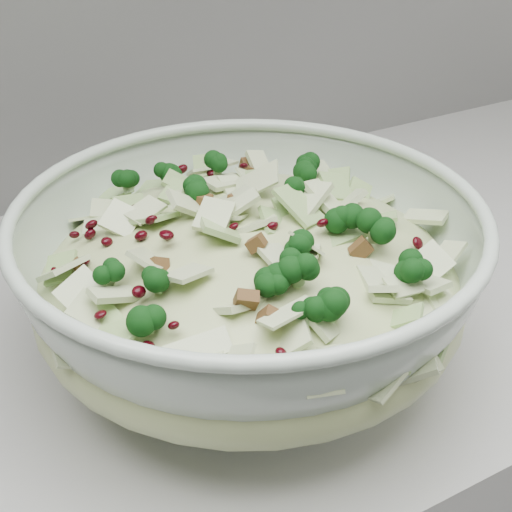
{
  "coord_description": "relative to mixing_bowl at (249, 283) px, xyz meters",
  "views": [
    {
      "loc": [
        0.36,
        1.18,
        1.3
      ],
      "look_at": [
        0.6,
        1.59,
        1.01
      ],
      "focal_mm": 50.0,
      "sensor_mm": 36.0,
      "label": 1
    }
  ],
  "objects": [
    {
      "name": "salad",
      "position": [
        -0.0,
        -0.0,
        0.02
      ],
      "size": [
        0.43,
        0.43,
        0.15
      ],
      "rotation": [
        0.0,
        0.0,
        -0.28
      ],
      "color": "#BBCD8C",
      "rests_on": "mixing_bowl"
    },
    {
      "name": "mixing_bowl",
      "position": [
        0.0,
        0.0,
        0.0
      ],
      "size": [
        0.4,
        0.4,
        0.15
      ],
      "rotation": [
        0.0,
        0.0,
        0.07
      ],
      "color": "#B1C2B1",
      "rests_on": "counter"
    }
  ]
}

